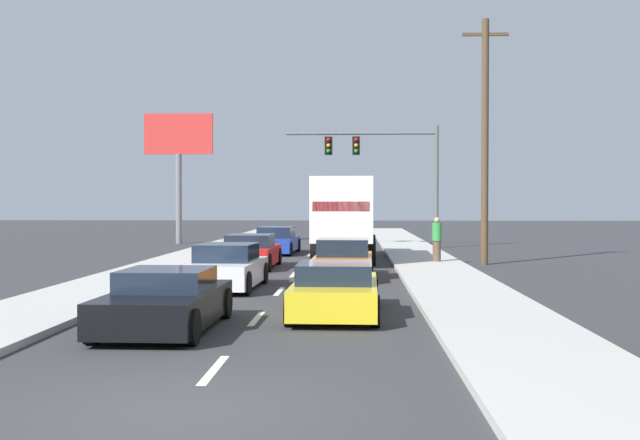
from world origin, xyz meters
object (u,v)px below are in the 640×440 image
car_orange (343,260)px  car_yellow (336,291)px  roadside_billboard (179,151)px  pedestrian_near_corner (437,239)px  car_blue (277,241)px  car_white (227,268)px  car_black (166,302)px  box_truck (345,214)px  traffic_signal_mast (373,156)px  car_red (250,252)px  utility_pole_mid (485,139)px

car_orange → car_yellow: (-0.06, -8.29, -0.03)m
roadside_billboard → pedestrian_near_corner: (13.65, -15.16, -4.51)m
car_blue → pedestrian_near_corner: 9.43m
car_white → roadside_billboard: 25.33m
car_black → box_truck: 17.99m
car_white → roadside_billboard: (-6.79, 23.90, 4.92)m
box_truck → traffic_signal_mast: size_ratio=1.08×
car_yellow → car_blue: bearing=99.3°
car_red → car_black: (0.25, -14.14, -0.04)m
car_white → pedestrian_near_corner: bearing=51.9°
car_blue → car_red: size_ratio=1.11×
car_blue → car_orange: (3.35, -11.85, -0.02)m
car_black → utility_pole_mid: utility_pole_mid is taller
box_truck → car_yellow: bearing=-90.2°
car_orange → car_yellow: car_orange is taller
car_red → utility_pole_mid: size_ratio=0.44×
car_black → car_yellow: 3.83m
car_white → car_orange: car_orange is taller
car_yellow → utility_pole_mid: size_ratio=0.46×
car_red → traffic_signal_mast: bearing=68.9°
car_white → box_truck: box_truck is taller
car_red → traffic_signal_mast: 14.32m
roadside_billboard → car_yellow: bearing=-70.9°
car_black → roadside_billboard: 32.10m
car_yellow → traffic_signal_mast: traffic_signal_mast is taller
box_truck → car_orange: bearing=-89.9°
car_blue → car_white: 15.11m
traffic_signal_mast → utility_pole_mid: utility_pole_mid is taller
car_orange → roadside_billboard: 23.48m
car_black → utility_pole_mid: bearing=61.3°
car_blue → pedestrian_near_corner: (6.94, -6.37, 0.42)m
car_black → car_orange: (3.28, 10.35, 0.03)m
car_black → roadside_billboard: size_ratio=0.56×
box_truck → utility_pole_mid: (5.49, -1.64, 2.97)m
car_black → utility_pole_mid: 18.76m
car_red → roadside_billboard: 18.73m
car_blue → car_orange: bearing=-74.2°
car_blue → car_black: 22.19m
utility_pole_mid → traffic_signal_mast: bearing=110.7°
box_truck → pedestrian_near_corner: (3.60, -1.80, -0.98)m
car_orange → car_yellow: bearing=-90.4°
car_black → roadside_billboard: roadside_billboard is taller
car_black → box_truck: bearing=79.5°
car_blue → roadside_billboard: size_ratio=0.61×
box_truck → traffic_signal_mast: bearing=81.5°
utility_pole_mid → pedestrian_near_corner: utility_pole_mid is taller
car_black → box_truck: (3.27, 17.63, 1.44)m
car_yellow → pedestrian_near_corner: size_ratio=2.56×
car_yellow → traffic_signal_mast: bearing=86.7°
car_blue → box_truck: bearing=-53.8°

